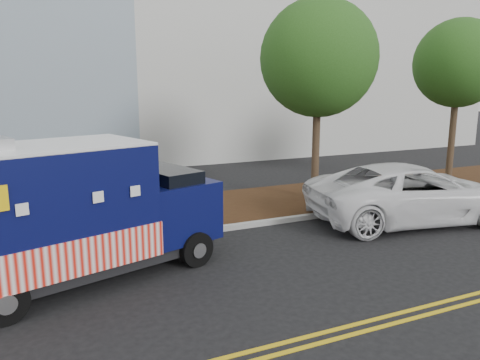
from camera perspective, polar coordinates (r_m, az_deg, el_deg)
name	(u,v)px	position (r m, az deg, el deg)	size (l,w,h in m)	color
ground	(170,257)	(11.54, -8.58, -9.32)	(120.00, 120.00, 0.00)	black
curb	(155,237)	(12.79, -10.32, -6.90)	(120.00, 0.18, 0.15)	#9E9E99
mulch_strip	(138,217)	(14.75, -12.33, -4.47)	(120.00, 4.00, 0.15)	black
centerline_near	(249,352)	(7.76, 1.06, -20.20)	(120.00, 0.10, 0.01)	gold
centerline_far	(256,360)	(7.57, 1.92, -21.10)	(120.00, 0.10, 0.01)	gold
tree_c	(319,58)	(16.30, 9.57, 14.40)	(3.93, 3.93, 6.91)	#38281C
tree_d	(459,64)	(20.57, 25.10, 12.71)	(3.42, 3.42, 6.60)	#38281C
food_truck	(69,217)	(10.27, -20.11, -4.21)	(6.31, 3.75, 3.14)	black
white_car	(412,193)	(15.01, 20.21, -1.50)	(2.90, 6.29, 1.75)	white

